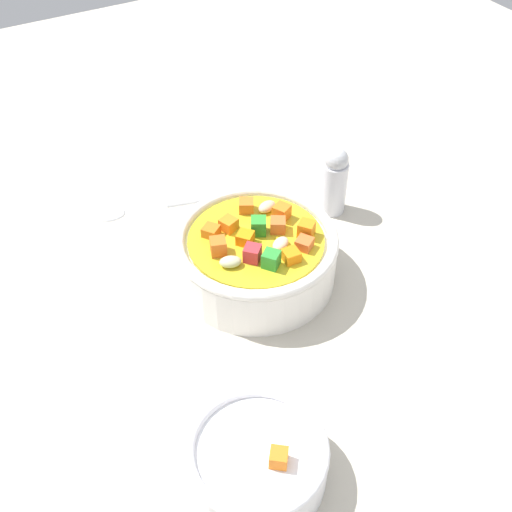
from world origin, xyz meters
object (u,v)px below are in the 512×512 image
object	(u,v)px
spoon	(170,202)
pepper_shaker	(334,181)
soup_bowl_main	(256,254)
side_bowl_small	(257,460)

from	to	relation	value
spoon	pepper_shaker	distance (cm)	18.13
soup_bowl_main	spoon	xyz separation A→B (cm)	(14.35, 2.83, -2.54)
soup_bowl_main	side_bowl_small	bearing A→B (deg)	150.54
side_bowl_small	pepper_shaker	world-z (taller)	pepper_shaker
spoon	side_bowl_small	bearing A→B (deg)	92.21
soup_bowl_main	spoon	distance (cm)	14.84
soup_bowl_main	spoon	size ratio (longest dim) A/B	0.80
spoon	pepper_shaker	bearing A→B (deg)	162.84
pepper_shaker	spoon	bearing A→B (deg)	57.94
side_bowl_small	pepper_shaker	size ratio (longest dim) A/B	1.32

